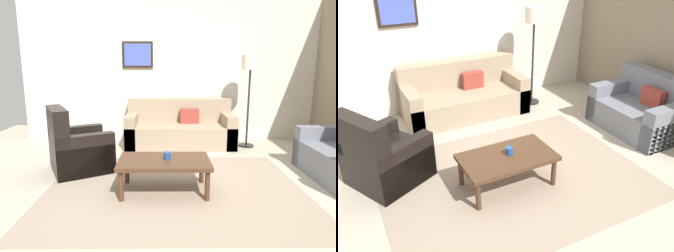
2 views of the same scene
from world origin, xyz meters
The scene contains 9 objects.
ground_plane centered at (0.00, 0.00, 0.00)m, with size 8.00×8.00×0.00m, color #B2A893.
rear_partition centered at (0.00, 2.60, 1.40)m, with size 6.00×0.12×2.80m, color silver.
area_rug centered at (0.00, 0.00, 0.00)m, with size 3.18×2.46×0.01m, color gray.
couch_main centered at (0.17, 2.10, 0.30)m, with size 2.03×0.89×0.88m.
armchair_leather centered at (-1.43, 0.66, 0.31)m, with size 1.08×1.08×0.95m.
coffee_table centered at (-0.13, -0.08, 0.36)m, with size 1.10×0.64×0.41m.
cup centered at (-0.09, -0.06, 0.45)m, with size 0.09×0.09×0.09m, color #1E478C.
lamp_standing centered at (1.44, 1.94, 1.41)m, with size 0.32×0.32×1.71m.
framed_artwork centered at (-0.66, 2.51, 1.73)m, with size 0.60×0.04×0.51m.
Camera 1 is at (-0.11, -3.41, 1.52)m, focal length 30.90 mm.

